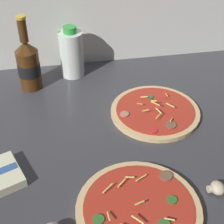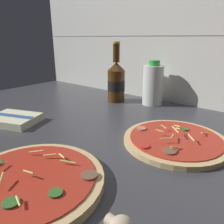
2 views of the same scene
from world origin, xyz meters
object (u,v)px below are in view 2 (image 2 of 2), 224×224
object	(u,v)px
oil_bottle	(153,85)
dish_towel	(14,119)
pizza_near	(30,182)
pizza_far	(175,140)
beer_bottle	(116,81)

from	to	relation	value
oil_bottle	dish_towel	size ratio (longest dim) A/B	0.99
pizza_near	pizza_far	bearing A→B (deg)	68.35
pizza_near	dish_towel	distance (cm)	36.81
dish_towel	pizza_far	bearing A→B (deg)	22.60
beer_bottle	dish_towel	size ratio (longest dim) A/B	1.37
oil_bottle	pizza_far	bearing A→B (deg)	-51.05
pizza_far	beer_bottle	distance (cm)	44.23
beer_bottle	dish_towel	xyz separation A→B (cm)	(-10.03, -41.95, -7.66)
oil_bottle	dish_towel	xyz separation A→B (cm)	(-24.72, -47.81, -7.17)
pizza_near	oil_bottle	distance (cm)	63.51
pizza_near	dish_towel	bearing A→B (deg)	156.59
beer_bottle	dish_towel	bearing A→B (deg)	-103.44
pizza_far	dish_towel	xyz separation A→B (cm)	(-47.42, -19.74, 0.40)
pizza_near	oil_bottle	bearing A→B (deg)	98.25
pizza_far	oil_bottle	bearing A→B (deg)	128.95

